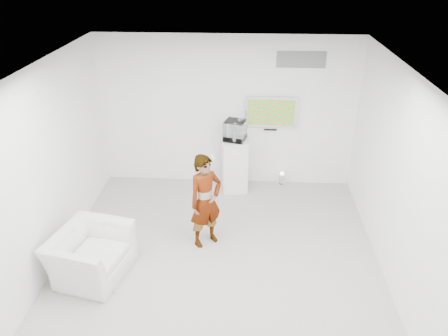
{
  "coord_description": "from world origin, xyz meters",
  "views": [
    {
      "loc": [
        0.4,
        -5.54,
        4.42
      ],
      "look_at": [
        0.05,
        0.6,
        1.26
      ],
      "focal_mm": 35.0,
      "sensor_mm": 36.0,
      "label": 1
    }
  ],
  "objects_px": {
    "pedestal": "(235,165)",
    "floor_uplight": "(282,179)",
    "tv": "(271,112)",
    "armchair": "(91,254)",
    "person": "(206,201)"
  },
  "relations": [
    {
      "from": "tv",
      "to": "pedestal",
      "type": "xyz_separation_m",
      "value": [
        -0.68,
        -0.3,
        -1.01
      ]
    },
    {
      "from": "tv",
      "to": "person",
      "type": "bearing_deg",
      "value": -117.14
    },
    {
      "from": "pedestal",
      "to": "armchair",
      "type": "bearing_deg",
      "value": -126.93
    },
    {
      "from": "pedestal",
      "to": "floor_uplight",
      "type": "xyz_separation_m",
      "value": [
        0.96,
        0.18,
        -0.39
      ]
    },
    {
      "from": "tv",
      "to": "armchair",
      "type": "relative_size",
      "value": 0.9
    },
    {
      "from": "pedestal",
      "to": "floor_uplight",
      "type": "distance_m",
      "value": 1.05
    },
    {
      "from": "person",
      "to": "floor_uplight",
      "type": "xyz_separation_m",
      "value": [
        1.36,
        1.99,
        -0.64
      ]
    },
    {
      "from": "person",
      "to": "pedestal",
      "type": "xyz_separation_m",
      "value": [
        0.4,
        1.81,
        -0.25
      ]
    },
    {
      "from": "tv",
      "to": "pedestal",
      "type": "bearing_deg",
      "value": -156.35
    },
    {
      "from": "armchair",
      "to": "floor_uplight",
      "type": "relative_size",
      "value": 3.7
    },
    {
      "from": "person",
      "to": "armchair",
      "type": "bearing_deg",
      "value": 169.95
    },
    {
      "from": "tv",
      "to": "armchair",
      "type": "bearing_deg",
      "value": -132.12
    },
    {
      "from": "tv",
      "to": "armchair",
      "type": "distance_m",
      "value": 4.2
    },
    {
      "from": "person",
      "to": "armchair",
      "type": "height_order",
      "value": "person"
    },
    {
      "from": "floor_uplight",
      "to": "pedestal",
      "type": "bearing_deg",
      "value": -169.31
    }
  ]
}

